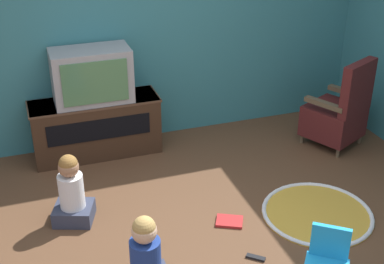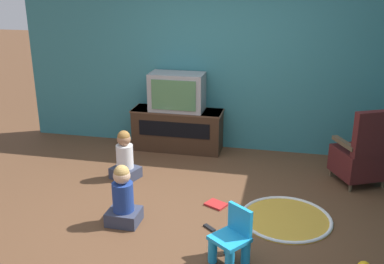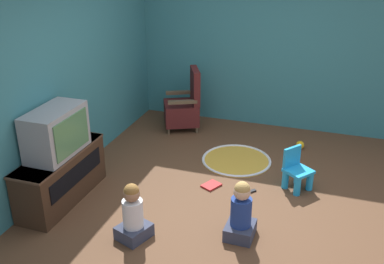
{
  "view_description": "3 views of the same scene",
  "coord_description": "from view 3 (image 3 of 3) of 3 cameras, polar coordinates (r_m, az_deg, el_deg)",
  "views": [
    {
      "loc": [
        -1.29,
        -3.17,
        2.76
      ],
      "look_at": [
        -0.06,
        0.4,
        0.85
      ],
      "focal_mm": 50.0,
      "sensor_mm": 36.0,
      "label": 1
    },
    {
      "loc": [
        0.93,
        -4.19,
        2.45
      ],
      "look_at": [
        -0.08,
        0.41,
        0.8
      ],
      "focal_mm": 42.0,
      "sensor_mm": 36.0,
      "label": 2
    },
    {
      "loc": [
        -4.47,
        -1.08,
        2.91
      ],
      "look_at": [
        -0.09,
        0.4,
        0.86
      ],
      "focal_mm": 42.0,
      "sensor_mm": 36.0,
      "label": 3
    }
  ],
  "objects": [
    {
      "name": "ground_plane",
      "position": [
        5.44,
        4.31,
        -8.48
      ],
      "size": [
        30.0,
        30.0,
        0.0
      ],
      "primitive_type": "plane",
      "color": "brown"
    },
    {
      "name": "television",
      "position": [
        5.24,
        -16.87,
        -0.0
      ],
      "size": [
        0.77,
        0.42,
        0.54
      ],
      "color": "#939399",
      "rests_on": "tv_cabinet"
    },
    {
      "name": "book",
      "position": [
        5.68,
        2.46,
        -6.78
      ],
      "size": [
        0.28,
        0.25,
        0.02
      ],
      "rotation": [
        0.0,
        0.0,
        2.67
      ],
      "color": "#B22323",
      "rests_on": "ground_plane"
    },
    {
      "name": "wall_right",
      "position": [
        7.18,
        12.97,
        10.1
      ],
      "size": [
        0.12,
        5.19,
        2.53
      ],
      "color": "teal",
      "rests_on": "ground_plane"
    },
    {
      "name": "black_armchair",
      "position": [
        7.18,
        -0.99,
        3.24
      ],
      "size": [
        0.7,
        0.71,
        0.99
      ],
      "rotation": [
        0.0,
        0.0,
        3.59
      ],
      "color": "brown",
      "rests_on": "ground_plane"
    },
    {
      "name": "tv_cabinet",
      "position": [
        5.48,
        -16.25,
        -5.35
      ],
      "size": [
        1.31,
        0.44,
        0.61
      ],
      "color": "#382316",
      "rests_on": "ground_plane"
    },
    {
      "name": "wall_back",
      "position": [
        5.57,
        -17.68,
        5.61
      ],
      "size": [
        5.55,
        0.12,
        2.53
      ],
      "color": "teal",
      "rests_on": "ground_plane"
    },
    {
      "name": "play_mat",
      "position": [
        6.3,
        5.66,
        -3.57
      ],
      "size": [
        0.97,
        0.97,
        0.04
      ],
      "color": "gold",
      "rests_on": "ground_plane"
    },
    {
      "name": "remote_control",
      "position": [
        5.59,
        7.44,
        -7.51
      ],
      "size": [
        0.14,
        0.13,
        0.02
      ],
      "rotation": [
        0.0,
        0.0,
        2.44
      ],
      "color": "black",
      "rests_on": "ground_plane"
    },
    {
      "name": "child_watching_left",
      "position": [
        4.7,
        6.23,
        -10.24
      ],
      "size": [
        0.34,
        0.29,
        0.65
      ],
      "rotation": [
        0.0,
        0.0,
        -0.02
      ],
      "color": "#33384C",
      "rests_on": "ground_plane"
    },
    {
      "name": "yellow_kid_chair",
      "position": [
        5.69,
        13.15,
        -5.08
      ],
      "size": [
        0.41,
        0.41,
        0.52
      ],
      "rotation": [
        0.0,
        0.0,
        -0.65
      ],
      "color": "#1E99DB",
      "rests_on": "ground_plane"
    },
    {
      "name": "toy_ball",
      "position": [
        6.78,
        13.56,
        -1.61
      ],
      "size": [
        0.12,
        0.12,
        0.12
      ],
      "color": "yellow",
      "rests_on": "ground_plane"
    },
    {
      "name": "child_watching_center",
      "position": [
        4.7,
        -7.51,
        -10.4
      ],
      "size": [
        0.4,
        0.38,
        0.64
      ],
      "rotation": [
        0.0,
        0.0,
        -0.35
      ],
      "color": "#33384C",
      "rests_on": "ground_plane"
    }
  ]
}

